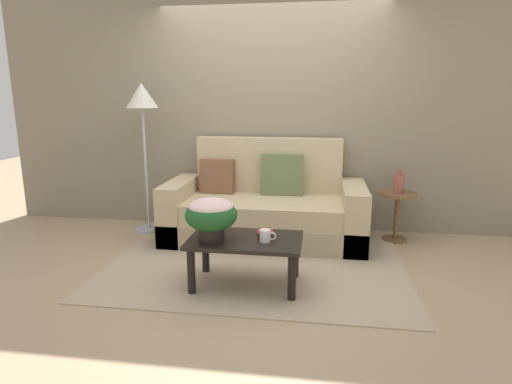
# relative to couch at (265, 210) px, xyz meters

# --- Properties ---
(ground_plane) EXTENTS (14.00, 14.00, 0.00)m
(ground_plane) POSITION_rel_couch_xyz_m (0.01, -0.80, -0.32)
(ground_plane) COLOR tan
(wall_back) EXTENTS (6.40, 0.12, 2.72)m
(wall_back) POSITION_rel_couch_xyz_m (0.01, 0.50, 1.04)
(wall_back) COLOR gray
(wall_back) RESTS_ON ground
(area_rug) EXTENTS (2.70, 1.91, 0.01)m
(area_rug) POSITION_rel_couch_xyz_m (0.01, -0.79, -0.32)
(area_rug) COLOR tan
(area_rug) RESTS_ON ground
(couch) EXTENTS (2.10, 0.94, 1.07)m
(couch) POSITION_rel_couch_xyz_m (0.00, 0.00, 0.00)
(couch) COLOR tan
(couch) RESTS_ON ground
(coffee_table) EXTENTS (0.91, 0.56, 0.41)m
(coffee_table) POSITION_rel_couch_xyz_m (-0.01, -1.21, 0.01)
(coffee_table) COLOR black
(coffee_table) RESTS_ON ground
(side_table) EXTENTS (0.40, 0.40, 0.53)m
(side_table) POSITION_rel_couch_xyz_m (1.40, 0.13, 0.04)
(side_table) COLOR brown
(side_table) RESTS_ON ground
(floor_lamp) EXTENTS (0.35, 0.35, 1.67)m
(floor_lamp) POSITION_rel_couch_xyz_m (-1.36, 0.08, 1.06)
(floor_lamp) COLOR #B2B2B7
(floor_lamp) RESTS_ON ground
(potted_plant) EXTENTS (0.41, 0.41, 0.34)m
(potted_plant) POSITION_rel_couch_xyz_m (-0.27, -1.28, 0.30)
(potted_plant) COLOR black
(potted_plant) RESTS_ON coffee_table
(coffee_mug) EXTENTS (0.13, 0.09, 0.10)m
(coffee_mug) POSITION_rel_couch_xyz_m (0.17, -1.26, 0.13)
(coffee_mug) COLOR white
(coffee_mug) RESTS_ON coffee_table
(snack_bowl) EXTENTS (0.14, 0.14, 0.07)m
(snack_bowl) POSITION_rel_couch_xyz_m (0.15, -1.14, 0.12)
(snack_bowl) COLOR #B2382D
(snack_bowl) RESTS_ON coffee_table
(table_vase) EXTENTS (0.11, 0.11, 0.26)m
(table_vase) POSITION_rel_couch_xyz_m (1.40, 0.14, 0.31)
(table_vase) COLOR #934C42
(table_vase) RESTS_ON side_table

